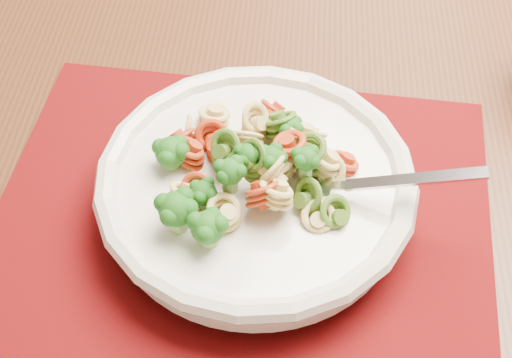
% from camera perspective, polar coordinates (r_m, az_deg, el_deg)
% --- Properties ---
extents(dining_table, '(1.59, 1.29, 0.72)m').
position_cam_1_polar(dining_table, '(0.73, 3.53, -4.68)').
color(dining_table, '#502616').
rests_on(dining_table, ground).
extents(placemat, '(0.50, 0.43, 0.00)m').
position_cam_1_polar(placemat, '(0.62, -1.15, -2.86)').
color(placemat, '#520803').
rests_on(placemat, dining_table).
extents(pasta_bowl, '(0.27, 0.27, 0.05)m').
position_cam_1_polar(pasta_bowl, '(0.60, -0.00, -0.57)').
color(pasta_bowl, silver).
rests_on(pasta_bowl, placemat).
extents(pasta_broccoli_heap, '(0.23, 0.23, 0.06)m').
position_cam_1_polar(pasta_broccoli_heap, '(0.59, -0.00, 0.37)').
color(pasta_broccoli_heap, tan).
rests_on(pasta_broccoli_heap, pasta_bowl).
extents(fork, '(0.18, 0.07, 0.08)m').
position_cam_1_polar(fork, '(0.58, 4.83, -0.71)').
color(fork, silver).
rests_on(fork, pasta_bowl).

